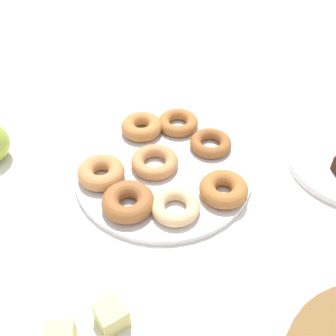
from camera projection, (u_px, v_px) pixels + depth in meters
name	position (u px, v px, depth m)	size (l,w,h in m)	color
ground_plane	(163.00, 174.00, 0.77)	(2.40, 2.40, 0.00)	white
donut_plate	(163.00, 171.00, 0.77)	(0.33, 0.33, 0.01)	silver
donut_0	(175.00, 207.00, 0.68)	(0.08, 0.08, 0.02)	#EABC84
donut_1	(101.00, 173.00, 0.74)	(0.08, 0.08, 0.03)	#C6844C
donut_2	(128.00, 202.00, 0.69)	(0.09, 0.09, 0.03)	#995B2D
donut_3	(178.00, 123.00, 0.84)	(0.08, 0.08, 0.02)	#AD6B33
donut_4	(155.00, 162.00, 0.76)	(0.09, 0.09, 0.02)	#C6844C
donut_5	(211.00, 143.00, 0.80)	(0.08, 0.08, 0.02)	#995B2D
donut_6	(224.00, 189.00, 0.71)	(0.08, 0.08, 0.03)	#AD6B33
donut_7	(142.00, 127.00, 0.83)	(0.08, 0.08, 0.03)	#BC7A3D
fruit_bowl	(89.00, 334.00, 0.53)	(0.19, 0.19, 0.03)	silver
melon_chunk_left	(111.00, 315.00, 0.52)	(0.04, 0.04, 0.04)	#DBD67A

